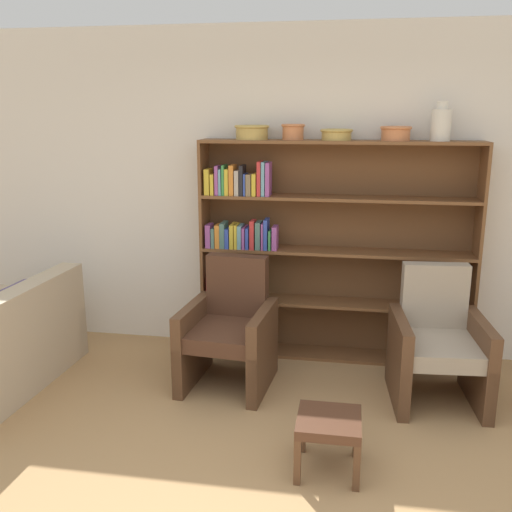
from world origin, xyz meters
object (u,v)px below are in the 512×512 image
object	(u,v)px
bookshelf	(311,250)
footstool	(329,427)
bowl_copper	(396,132)
armchair_leather	(230,331)
bowl_terracotta	(336,134)
vase_tall	(441,124)
armchair_cushioned	(438,345)
bowl_cream	(252,131)
bowl_slate	(293,131)

from	to	relation	value
bookshelf	footstool	world-z (taller)	bookshelf
bowl_copper	armchair_leather	bearing A→B (deg)	-152.32
bookshelf	bowl_terracotta	xyz separation A→B (m)	(0.18, -0.02, 0.96)
bookshelf	footstool	xyz separation A→B (m)	(0.24, -1.67, -0.65)
vase_tall	armchair_cushioned	world-z (taller)	vase_tall
bowl_cream	vase_tall	distance (m)	1.47
bowl_copper	footstool	bearing A→B (deg)	-103.41
bowl_copper	footstool	world-z (taller)	bowl_copper
bowl_slate	footstool	bearing A→B (deg)	-76.10
bowl_terracotta	bowl_cream	bearing A→B (deg)	180.00
armchair_cushioned	armchair_leather	bearing A→B (deg)	-4.37
bowl_slate	vase_tall	world-z (taller)	vase_tall
bowl_slate	bowl_terracotta	size ratio (longest dim) A/B	0.74
bookshelf	bowl_copper	distance (m)	1.16
armchair_cushioned	bowl_copper	bearing A→B (deg)	-66.00
bowl_cream	footstool	distance (m)	2.43
bowl_slate	armchair_leather	size ratio (longest dim) A/B	0.20
bowl_cream	bookshelf	bearing A→B (deg)	2.41
bookshelf	armchair_cushioned	xyz separation A→B (m)	(0.97, -0.65, -0.51)
bowl_terracotta	armchair_leather	distance (m)	1.76
bowl_slate	armchair_leather	distance (m)	1.66
bowl_copper	vase_tall	bearing A→B (deg)	-0.00
bowl_slate	bowl_cream	bearing A→B (deg)	-180.00
vase_tall	bookshelf	bearing A→B (deg)	178.76
bowl_copper	vase_tall	size ratio (longest dim) A/B	0.83
bowl_terracotta	footstool	distance (m)	2.30
bowl_terracotta	vase_tall	distance (m)	0.79
bowl_slate	vase_tall	size ratio (longest dim) A/B	0.65
bowl_terracotta	armchair_leather	world-z (taller)	bowl_terracotta
bookshelf	bowl_slate	bearing A→B (deg)	-172.80
bowl_terracotta	vase_tall	size ratio (longest dim) A/B	0.87
bowl_slate	bowl_copper	bearing A→B (deg)	-0.00
bookshelf	bowl_cream	xyz separation A→B (m)	(-0.50, -0.02, 0.97)
armchair_leather	armchair_cushioned	bearing A→B (deg)	-174.87
bookshelf	bowl_terracotta	size ratio (longest dim) A/B	8.75
bowl_cream	bowl_slate	bearing A→B (deg)	0.00
bowl_cream	footstool	bearing A→B (deg)	-65.76
footstool	bowl_terracotta	bearing A→B (deg)	92.20
armchair_cushioned	footstool	xyz separation A→B (m)	(-0.73, -1.02, -0.14)
vase_tall	footstool	bearing A→B (deg)	-113.78
bowl_cream	footstool	xyz separation A→B (m)	(0.74, -1.65, -1.62)
bowl_terracotta	footstool	bearing A→B (deg)	-87.80
bowl_slate	armchair_cushioned	xyz separation A→B (m)	(1.14, -0.63, -1.49)
bowl_slate	armchair_cushioned	bearing A→B (deg)	-28.90
bowl_cream	armchair_leather	xyz separation A→B (m)	(-0.07, -0.63, -1.48)
vase_tall	bowl_terracotta	bearing A→B (deg)	180.00
bowl_cream	footstool	world-z (taller)	bowl_cream
bookshelf	armchair_cushioned	world-z (taller)	bookshelf
armchair_leather	bowl_cream	bearing A→B (deg)	-90.88
bookshelf	armchair_cushioned	size ratio (longest dim) A/B	2.33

